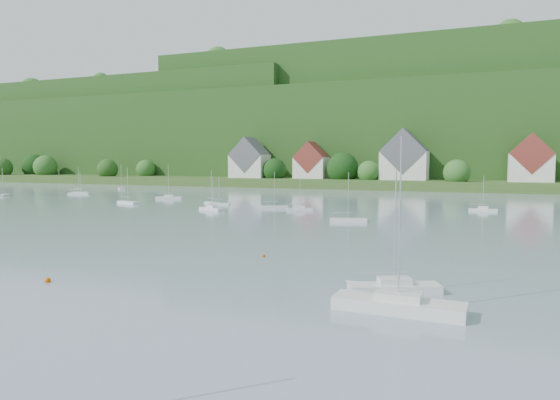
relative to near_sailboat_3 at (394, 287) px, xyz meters
name	(u,v)px	position (x,y,z in m)	size (l,w,h in m)	color
far_shore_strip	(395,182)	(-25.37, 157.31, 1.03)	(600.00, 60.00, 3.00)	#335821
forested_ridge	(419,134)	(-24.98, 225.88, 22.42)	(620.00, 181.22, 69.89)	#183B12
village_building_0	(250,161)	(-80.37, 144.31, 9.04)	(14.00, 10.40, 16.00)	silver
village_building_1	(311,163)	(-55.37, 146.31, 8.28)	(12.00, 9.36, 14.00)	silver
village_building_2	(404,159)	(-20.37, 145.31, 9.80)	(16.00, 11.44, 18.00)	silver
village_building_3	(531,162)	(19.63, 143.31, 8.96)	(13.00, 10.40, 15.50)	silver
near_sailboat_3	(394,287)	(0.00, 0.00, 0.00)	(7.01, 4.61, 9.23)	white
near_sailboat_4	(398,304)	(1.05, -4.80, 0.07)	(8.61, 2.70, 11.51)	white
mooring_buoy_0	(48,282)	(-26.93, -7.16, -0.47)	(0.50, 0.50, 0.50)	#DE5300
mooring_buoy_3	(263,257)	(-14.89, 9.37, -0.47)	(0.38, 0.38, 0.38)	#DE5300
far_sailboat_cluster	(337,203)	(-24.43, 71.47, -0.10)	(195.13, 64.63, 8.71)	white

